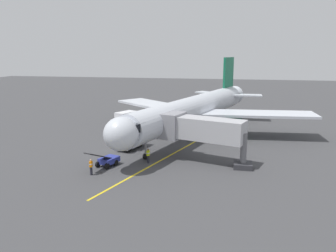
{
  "coord_description": "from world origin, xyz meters",
  "views": [
    {
      "loc": [
        -6.57,
        52.6,
        12.5
      ],
      "look_at": [
        2.0,
        9.69,
        3.0
      ],
      "focal_mm": 36.69,
      "sensor_mm": 36.0,
      "label": 1
    }
  ],
  "objects_px": {
    "ground_crew_loader": "(135,140)",
    "airplane": "(194,109)",
    "box_truck_portside": "(131,138)",
    "box_truck_starboard_side": "(125,119)",
    "jet_bridge": "(196,129)",
    "belt_loader_near_nose": "(107,160)",
    "ground_crew_wing_walker": "(148,156)",
    "ground_crew_marshaller": "(91,167)"
  },
  "relations": [
    {
      "from": "ground_crew_marshaller",
      "to": "belt_loader_near_nose",
      "type": "bearing_deg",
      "value": -101.25
    },
    {
      "from": "airplane",
      "to": "box_truck_starboard_side",
      "type": "bearing_deg",
      "value": -14.29
    },
    {
      "from": "ground_crew_loader",
      "to": "belt_loader_near_nose",
      "type": "height_order",
      "value": "belt_loader_near_nose"
    },
    {
      "from": "jet_bridge",
      "to": "box_truck_starboard_side",
      "type": "height_order",
      "value": "jet_bridge"
    },
    {
      "from": "box_truck_portside",
      "to": "ground_crew_marshaller",
      "type": "bearing_deg",
      "value": 84.15
    },
    {
      "from": "airplane",
      "to": "box_truck_starboard_side",
      "type": "xyz_separation_m",
      "value": [
        12.1,
        -3.08,
        -2.62
      ]
    },
    {
      "from": "ground_crew_marshaller",
      "to": "ground_crew_loader",
      "type": "xyz_separation_m",
      "value": [
        -1.29,
        -11.3,
        0.0
      ]
    },
    {
      "from": "jet_bridge",
      "to": "belt_loader_near_nose",
      "type": "xyz_separation_m",
      "value": [
        9.45,
        3.99,
        -3.05
      ]
    },
    {
      "from": "airplane",
      "to": "ground_crew_loader",
      "type": "bearing_deg",
      "value": 49.05
    },
    {
      "from": "jet_bridge",
      "to": "ground_crew_loader",
      "type": "relative_size",
      "value": 6.67
    },
    {
      "from": "airplane",
      "to": "ground_crew_wing_walker",
      "type": "height_order",
      "value": "airplane"
    },
    {
      "from": "box_truck_portside",
      "to": "airplane",
      "type": "bearing_deg",
      "value": -128.94
    },
    {
      "from": "jet_bridge",
      "to": "belt_loader_near_nose",
      "type": "bearing_deg",
      "value": 22.87
    },
    {
      "from": "ground_crew_loader",
      "to": "ground_crew_wing_walker",
      "type": "bearing_deg",
      "value": 118.88
    },
    {
      "from": "ground_crew_wing_walker",
      "to": "ground_crew_loader",
      "type": "bearing_deg",
      "value": -61.12
    },
    {
      "from": "belt_loader_near_nose",
      "to": "box_truck_starboard_side",
      "type": "distance_m",
      "value": 19.94
    },
    {
      "from": "box_truck_starboard_side",
      "to": "ground_crew_wing_walker",
      "type": "bearing_deg",
      "value": 116.21
    },
    {
      "from": "box_truck_starboard_side",
      "to": "box_truck_portside",
      "type": "bearing_deg",
      "value": 112.13
    },
    {
      "from": "jet_bridge",
      "to": "ground_crew_marshaller",
      "type": "height_order",
      "value": "jet_bridge"
    },
    {
      "from": "jet_bridge",
      "to": "ground_crew_wing_walker",
      "type": "bearing_deg",
      "value": 21.28
    },
    {
      "from": "box_truck_portside",
      "to": "belt_loader_near_nose",
      "type": "bearing_deg",
      "value": 86.36
    },
    {
      "from": "ground_crew_marshaller",
      "to": "belt_loader_near_nose",
      "type": "xyz_separation_m",
      "value": [
        -0.6,
        -3.0,
        -0.17
      ]
    },
    {
      "from": "box_truck_portside",
      "to": "ground_crew_loader",
      "type": "bearing_deg",
      "value": -104.37
    },
    {
      "from": "ground_crew_marshaller",
      "to": "ground_crew_wing_walker",
      "type": "distance_m",
      "value": 6.89
    },
    {
      "from": "ground_crew_marshaller",
      "to": "box_truck_starboard_side",
      "type": "distance_m",
      "value": 22.77
    },
    {
      "from": "ground_crew_loader",
      "to": "airplane",
      "type": "bearing_deg",
      "value": -130.95
    },
    {
      "from": "ground_crew_wing_walker",
      "to": "ground_crew_loader",
      "type": "height_order",
      "value": "same"
    },
    {
      "from": "jet_bridge",
      "to": "box_truck_starboard_side",
      "type": "bearing_deg",
      "value": -48.1
    },
    {
      "from": "ground_crew_marshaller",
      "to": "airplane",
      "type": "bearing_deg",
      "value": -113.17
    },
    {
      "from": "airplane",
      "to": "box_truck_portside",
      "type": "bearing_deg",
      "value": 51.06
    },
    {
      "from": "jet_bridge",
      "to": "belt_loader_near_nose",
      "type": "height_order",
      "value": "jet_bridge"
    },
    {
      "from": "ground_crew_marshaller",
      "to": "ground_crew_wing_walker",
      "type": "bearing_deg",
      "value": -134.13
    },
    {
      "from": "jet_bridge",
      "to": "ground_crew_marshaller",
      "type": "relative_size",
      "value": 6.67
    },
    {
      "from": "jet_bridge",
      "to": "ground_crew_loader",
      "type": "height_order",
      "value": "jet_bridge"
    },
    {
      "from": "ground_crew_marshaller",
      "to": "belt_loader_near_nose",
      "type": "distance_m",
      "value": 3.07
    },
    {
      "from": "airplane",
      "to": "ground_crew_marshaller",
      "type": "bearing_deg",
      "value": 66.83
    },
    {
      "from": "jet_bridge",
      "to": "belt_loader_near_nose",
      "type": "relative_size",
      "value": 2.41
    },
    {
      "from": "jet_bridge",
      "to": "box_truck_portside",
      "type": "bearing_deg",
      "value": -20.96
    },
    {
      "from": "ground_crew_wing_walker",
      "to": "belt_loader_near_nose",
      "type": "height_order",
      "value": "belt_loader_near_nose"
    },
    {
      "from": "box_truck_portside",
      "to": "box_truck_starboard_side",
      "type": "distance_m",
      "value": 12.96
    },
    {
      "from": "ground_crew_wing_walker",
      "to": "belt_loader_near_nose",
      "type": "xyz_separation_m",
      "value": [
        4.2,
        1.94,
        -0.17
      ]
    },
    {
      "from": "jet_bridge",
      "to": "ground_crew_loader",
      "type": "distance_m",
      "value": 10.18
    }
  ]
}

